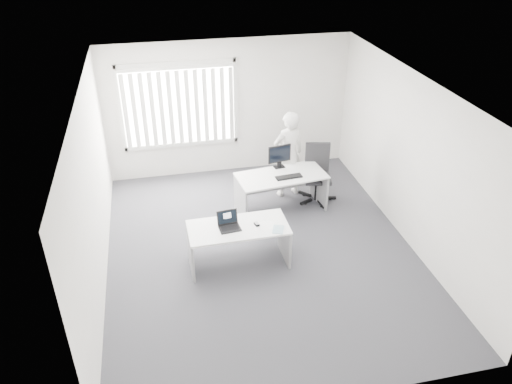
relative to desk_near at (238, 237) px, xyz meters
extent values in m
plane|color=#49484F|center=(0.42, 0.25, -0.51)|extent=(6.00, 6.00, 0.00)
cube|color=silver|center=(0.42, 3.25, 0.89)|extent=(5.00, 0.02, 2.80)
cube|color=silver|center=(0.42, -2.75, 0.89)|extent=(5.00, 0.02, 2.80)
cube|color=silver|center=(-2.08, 0.25, 0.89)|extent=(0.02, 6.00, 2.80)
cube|color=silver|center=(2.92, 0.25, 0.89)|extent=(0.02, 6.00, 2.80)
cube|color=white|center=(0.42, 0.25, 2.29)|extent=(5.00, 6.00, 0.02)
cube|color=silver|center=(-0.58, 3.21, 1.04)|extent=(2.32, 0.06, 1.76)
cube|color=white|center=(0.00, 0.00, 0.18)|extent=(1.56, 0.75, 0.03)
cube|color=#979799|center=(-0.76, -0.01, -0.17)|extent=(0.05, 0.67, 0.68)
cube|color=#979799|center=(0.76, 0.01, -0.17)|extent=(0.05, 0.67, 0.68)
cube|color=white|center=(1.07, 1.43, 0.21)|extent=(1.70, 0.95, 0.03)
cube|color=#979799|center=(0.29, 1.33, -0.16)|extent=(0.12, 0.70, 0.71)
cube|color=#979799|center=(1.85, 1.52, -0.16)|extent=(0.12, 0.70, 0.71)
cylinder|color=black|center=(1.84, 1.61, -0.47)|extent=(0.76, 0.76, 0.08)
cylinder|color=black|center=(1.84, 1.61, -0.27)|extent=(0.07, 0.07, 0.49)
cube|color=black|center=(1.84, 1.61, -0.02)|extent=(0.58, 0.58, 0.07)
cube|color=black|center=(1.88, 1.83, 0.32)|extent=(0.47, 0.16, 0.58)
imported|color=silver|center=(1.35, 1.96, 0.36)|extent=(0.71, 0.54, 1.73)
cube|color=white|center=(0.40, -0.06, 0.20)|extent=(0.33, 0.24, 0.00)
cube|color=white|center=(0.58, -0.22, 0.20)|extent=(0.23, 0.27, 0.01)
cube|color=black|center=(1.18, 1.31, 0.24)|extent=(0.50, 0.20, 0.02)
camera|label=1|loc=(-1.09, -6.28, 4.56)|focal=35.00mm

